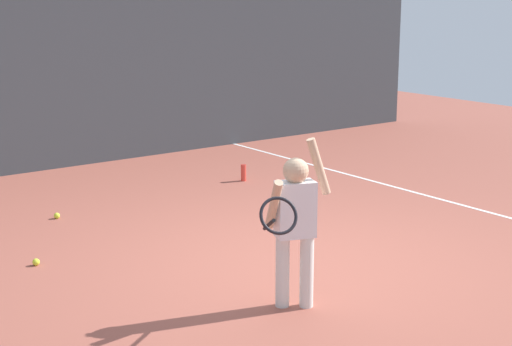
{
  "coord_description": "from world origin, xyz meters",
  "views": [
    {
      "loc": [
        -4.41,
        -5.25,
        2.44
      ],
      "look_at": [
        -0.36,
        0.21,
        0.85
      ],
      "focal_mm": 54.76,
      "sensor_mm": 36.0,
      "label": 1
    }
  ],
  "objects_px": {
    "tennis_ball_1": "(36,262)",
    "tennis_ball_2": "(57,216)",
    "water_bottle": "(243,173)",
    "tennis_player": "(295,219)"
  },
  "relations": [
    {
      "from": "tennis_ball_1",
      "to": "tennis_ball_2",
      "type": "xyz_separation_m",
      "value": [
        0.75,
        1.31,
        0.0
      ]
    },
    {
      "from": "tennis_player",
      "to": "tennis_ball_2",
      "type": "distance_m",
      "value": 3.56
    },
    {
      "from": "tennis_ball_1",
      "to": "tennis_ball_2",
      "type": "distance_m",
      "value": 1.51
    },
    {
      "from": "water_bottle",
      "to": "tennis_ball_1",
      "type": "relative_size",
      "value": 3.33
    },
    {
      "from": "water_bottle",
      "to": "tennis_ball_2",
      "type": "distance_m",
      "value": 2.67
    },
    {
      "from": "water_bottle",
      "to": "tennis_ball_2",
      "type": "relative_size",
      "value": 3.33
    },
    {
      "from": "water_bottle",
      "to": "tennis_player",
      "type": "bearing_deg",
      "value": -120.28
    },
    {
      "from": "tennis_player",
      "to": "water_bottle",
      "type": "height_order",
      "value": "tennis_player"
    },
    {
      "from": "water_bottle",
      "to": "tennis_ball_1",
      "type": "height_order",
      "value": "water_bottle"
    },
    {
      "from": "tennis_player",
      "to": "tennis_ball_1",
      "type": "xyz_separation_m",
      "value": [
        -1.28,
        2.14,
        -0.69
      ]
    }
  ]
}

